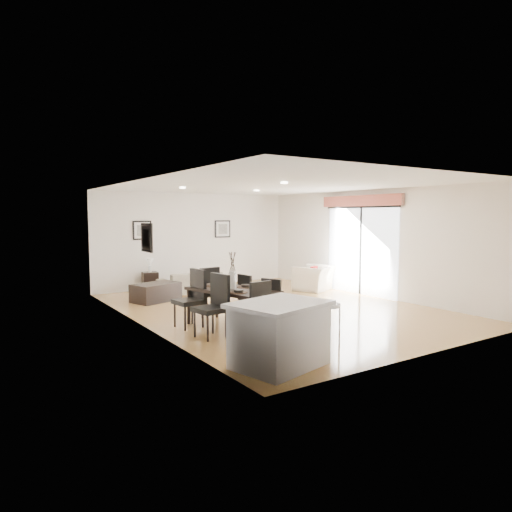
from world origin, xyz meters
TOP-DOWN VIEW (x-y plane):
  - ground at (0.00, 0.00)m, footprint 8.00×8.00m
  - wall_back at (0.00, 4.00)m, footprint 6.00×0.04m
  - wall_front at (0.00, -4.00)m, footprint 6.00×0.04m
  - wall_left at (-3.00, 0.00)m, footprint 0.04×8.00m
  - wall_right at (3.00, 0.00)m, footprint 0.04×8.00m
  - ceiling at (0.00, 0.00)m, footprint 6.00×8.00m
  - sofa at (-0.56, 2.98)m, footprint 1.88×0.82m
  - armchair at (2.34, 1.40)m, footprint 1.31×1.25m
  - courtyard_plant_a at (5.45, -0.40)m, footprint 0.75×0.70m
  - courtyard_plant_b at (5.46, 1.00)m, footprint 0.38×0.38m
  - dining_table at (-1.65, -0.98)m, footprint 1.28×1.87m
  - dining_chair_wnear at (-2.24, -1.39)m, footprint 0.54×0.54m
  - dining_chair_wfar at (-2.24, -0.54)m, footprint 0.52×0.52m
  - dining_chair_enear at (-1.04, -1.43)m, footprint 0.53×0.53m
  - dining_chair_efar at (-1.04, -0.56)m, footprint 0.44×0.44m
  - dining_chair_head at (-1.66, -2.03)m, footprint 0.48×0.48m
  - dining_chair_foot at (-1.64, 0.07)m, footprint 0.51×0.51m
  - vase at (-1.65, -0.98)m, footprint 0.74×1.21m
  - coffee_table at (-1.90, 2.23)m, footprint 1.24×0.96m
  - side_table at (-1.51, 3.68)m, footprint 0.46×0.46m
  - table_lamp at (-1.51, 3.68)m, footprint 0.20×0.20m
  - cushion at (2.25, 1.31)m, footprint 0.31×0.20m
  - kitchen_island at (-2.23, -3.23)m, footprint 1.46×1.25m
  - bar_stool at (-1.36, -3.23)m, footprint 0.35×0.35m
  - framed_print_back_left at (-1.60, 3.97)m, footprint 0.52×0.04m
  - framed_print_back_right at (0.90, 3.97)m, footprint 0.52×0.04m
  - framed_print_left_wall at (-2.97, -0.20)m, footprint 0.04×0.52m
  - sliding_door at (2.96, 0.30)m, footprint 0.12×2.70m
  - courtyard at (6.16, 0.87)m, footprint 6.00×6.00m

SIDE VIEW (x-z plane):
  - ground at x=0.00m, z-range 0.00..0.00m
  - coffee_table at x=-1.90m, z-range 0.00..0.43m
  - side_table at x=-1.51m, z-range 0.00..0.53m
  - sofa at x=-0.56m, z-range 0.00..0.54m
  - courtyard_plant_b at x=5.46m, z-range 0.00..0.61m
  - courtyard_plant_a at x=5.45m, z-range 0.00..0.67m
  - armchair at x=2.34m, z-range 0.00..0.67m
  - kitchen_island at x=-2.23m, z-range 0.01..0.89m
  - dining_chair_efar at x=-1.04m, z-range 0.05..0.94m
  - dining_chair_enear at x=-1.04m, z-range 0.05..0.97m
  - cushion at x=2.25m, z-range 0.38..0.68m
  - dining_chair_head at x=-1.66m, z-range 0.06..1.02m
  - dining_chair_foot at x=-1.64m, z-range 0.06..1.07m
  - dining_chair_wfar at x=-2.24m, z-range 0.06..1.12m
  - dining_chair_wnear at x=-2.24m, z-range 0.06..1.13m
  - dining_table at x=-1.65m, z-range 0.28..0.99m
  - bar_stool at x=-1.36m, z-range 0.28..1.05m
  - table_lamp at x=-1.51m, z-range 0.58..0.96m
  - courtyard at x=6.16m, z-range -0.08..1.92m
  - vase at x=-1.65m, z-range 0.67..1.35m
  - wall_back at x=0.00m, z-range 0.00..2.70m
  - wall_front at x=0.00m, z-range 0.00..2.70m
  - wall_left at x=-3.00m, z-range 0.00..2.70m
  - wall_right at x=3.00m, z-range 0.00..2.70m
  - framed_print_back_left at x=-1.60m, z-range 1.39..1.91m
  - framed_print_back_right at x=0.90m, z-range 1.39..1.91m
  - framed_print_left_wall at x=-2.97m, z-range 1.39..1.91m
  - sliding_door at x=2.96m, z-range 0.38..2.95m
  - ceiling at x=0.00m, z-range 2.69..2.71m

